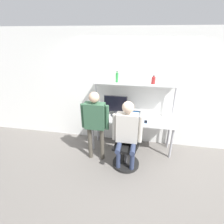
# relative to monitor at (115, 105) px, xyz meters

# --- Properties ---
(ground_plane) EXTENTS (12.00, 12.00, 0.00)m
(ground_plane) POSITION_rel_monitor_xyz_m (0.41, -0.44, -1.03)
(ground_plane) COLOR slate
(wall_back) EXTENTS (8.00, 0.06, 2.70)m
(wall_back) POSITION_rel_monitor_xyz_m (0.41, 0.21, 0.32)
(wall_back) COLOR white
(wall_back) RESTS_ON ground_plane
(desk) EXTENTS (1.89, 0.60, 0.76)m
(desk) POSITION_rel_monitor_xyz_m (0.41, -0.12, -0.35)
(desk) COLOR white
(desk) RESTS_ON ground_plane
(shelf_unit) EXTENTS (1.79, 0.30, 1.57)m
(shelf_unit) POSITION_rel_monitor_xyz_m (0.41, 0.02, 0.34)
(shelf_unit) COLOR silver
(shelf_unit) RESTS_ON ground_plane
(monitor) EXTENTS (0.54, 0.23, 0.49)m
(monitor) POSITION_rel_monitor_xyz_m (0.00, 0.00, 0.00)
(monitor) COLOR #333338
(monitor) RESTS_ON desk
(laptop) EXTENTS (0.35, 0.22, 0.21)m
(laptop) POSITION_rel_monitor_xyz_m (0.41, -0.17, -0.21)
(laptop) COLOR #333338
(laptop) RESTS_ON desk
(cell_phone) EXTENTS (0.07, 0.15, 0.01)m
(cell_phone) POSITION_rel_monitor_xyz_m (0.72, -0.22, -0.26)
(cell_phone) COLOR #264C8C
(cell_phone) RESTS_ON desk
(office_chair) EXTENTS (0.56, 0.56, 0.95)m
(office_chair) POSITION_rel_monitor_xyz_m (0.37, -0.74, -0.74)
(office_chair) COLOR black
(office_chair) RESTS_ON ground_plane
(person_seated) EXTENTS (0.59, 0.47, 1.42)m
(person_seated) POSITION_rel_monitor_xyz_m (0.36, -0.78, -0.18)
(person_seated) COLOR #2D3856
(person_seated) RESTS_ON ground_plane
(person_standing) EXTENTS (0.58, 0.21, 1.54)m
(person_standing) POSITION_rel_monitor_xyz_m (-0.31, -0.67, -0.05)
(person_standing) COLOR #4C473D
(person_standing) RESTS_ON ground_plane
(bottle_green) EXTENTS (0.07, 0.07, 0.25)m
(bottle_green) POSITION_rel_monitor_xyz_m (0.02, 0.02, 0.64)
(bottle_green) COLOR #2D8C3F
(bottle_green) RESTS_ON shelf_unit
(bottle_red) EXTENTS (0.09, 0.09, 0.18)m
(bottle_red) POSITION_rel_monitor_xyz_m (0.81, 0.02, 0.61)
(bottle_red) COLOR maroon
(bottle_red) RESTS_ON shelf_unit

